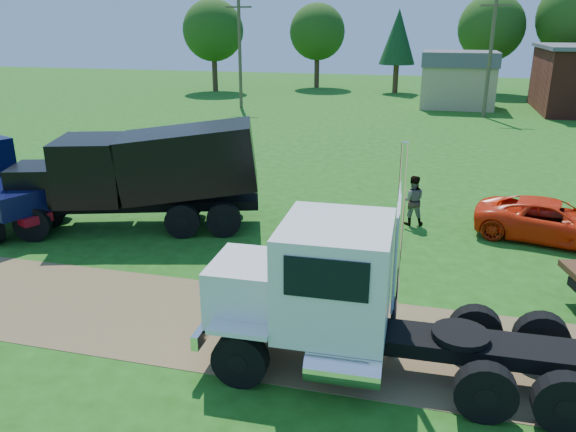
% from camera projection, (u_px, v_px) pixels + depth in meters
% --- Properties ---
extents(ground, '(140.00, 140.00, 0.00)m').
position_uv_depth(ground, '(320.00, 336.00, 13.32)').
color(ground, '#1E5011').
rests_on(ground, ground).
extents(dirt_track, '(120.00, 4.20, 0.01)m').
position_uv_depth(dirt_track, '(320.00, 336.00, 13.32)').
color(dirt_track, brown).
rests_on(dirt_track, ground).
extents(white_semi_tractor, '(8.07, 2.97, 4.85)m').
position_uv_depth(white_semi_tractor, '(339.00, 297.00, 11.64)').
color(white_semi_tractor, black).
rests_on(white_semi_tractor, ground).
extents(black_dump_truck, '(8.86, 5.07, 3.78)m').
position_uv_depth(black_dump_truck, '(145.00, 171.00, 19.76)').
color(black_dump_truck, black).
rests_on(black_dump_truck, ground).
extents(orange_pickup, '(5.35, 3.38, 1.38)m').
position_uv_depth(orange_pickup, '(552.00, 221.00, 18.97)').
color(orange_pickup, red).
rests_on(orange_pickup, ground).
extents(spectator_a, '(0.84, 0.77, 1.93)m').
position_uv_depth(spectator_a, '(367.00, 327.00, 11.83)').
color(spectator_a, '#999999').
rests_on(spectator_a, ground).
extents(spectator_b, '(0.99, 0.82, 1.84)m').
position_uv_depth(spectator_b, '(412.00, 200.00, 20.38)').
color(spectator_b, '#999999').
rests_on(spectator_b, ground).
extents(tan_shed, '(6.20, 5.40, 4.70)m').
position_uv_depth(tan_shed, '(458.00, 79.00, 48.17)').
color(tan_shed, tan).
rests_on(tan_shed, ground).
extents(utility_poles, '(42.20, 0.28, 9.00)m').
position_uv_depth(utility_poles, '(490.00, 55.00, 42.37)').
color(utility_poles, '#4D412B').
rests_on(utility_poles, ground).
extents(tree_row, '(54.32, 12.36, 11.64)m').
position_uv_depth(tree_row, '(499.00, 23.00, 54.57)').
color(tree_row, '#372B16').
rests_on(tree_row, ground).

